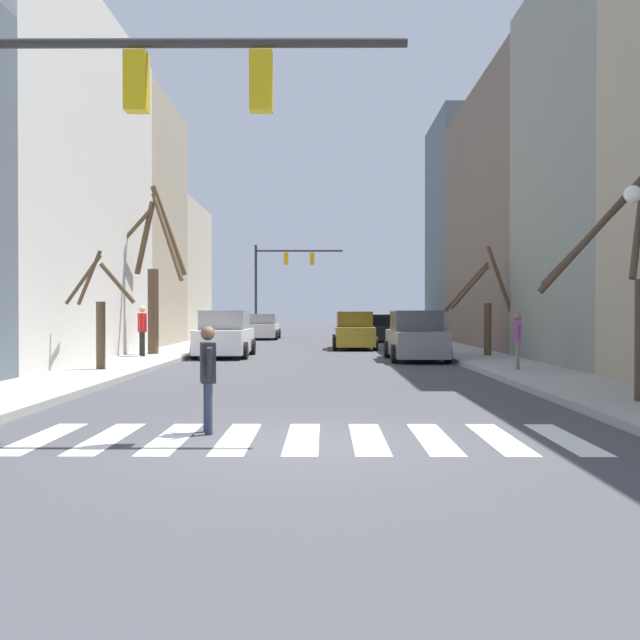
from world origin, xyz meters
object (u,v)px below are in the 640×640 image
pedestrian_waiting_at_curb (142,326)px  street_tree_left_near (100,318)px  pedestrian_on_right_sidewalk (208,370)px  car_parked_left_far (416,337)px  street_tree_right_mid (484,308)px  street_tree_left_far (154,275)px  street_tree_right_far (629,302)px  car_at_intersection (380,329)px  pedestrian_crossing_street (518,336)px  car_parked_left_near (354,332)px  car_parked_right_mid (225,335)px  car_driving_toward_lane (263,327)px  traffic_signal_near (112,132)px  traffic_signal_far (280,271)px

pedestrian_waiting_at_curb → street_tree_left_near: street_tree_left_near is taller
pedestrian_on_right_sidewalk → car_parked_left_far: bearing=149.5°
car_parked_left_far → street_tree_right_mid: street_tree_right_mid is taller
street_tree_left_near → street_tree_right_mid: (12.10, 6.63, 0.30)m
pedestrian_waiting_at_curb → street_tree_left_far: street_tree_left_far is taller
pedestrian_on_right_sidewalk → street_tree_right_far: 7.68m
car_at_intersection → pedestrian_crossing_street: 22.88m
car_parked_left_near → pedestrian_waiting_at_curb: pedestrian_waiting_at_curb is taller
car_parked_right_mid → car_driving_toward_lane: bearing=0.1°
street_tree_right_mid → car_driving_toward_lane: bearing=116.3°
car_driving_toward_lane → street_tree_right_far: 34.94m
car_driving_toward_lane → street_tree_left_far: (-2.61, -18.80, 2.38)m
car_parked_right_mid → car_parked_left_far: (7.10, -1.94, -0.00)m
car_driving_toward_lane → traffic_signal_near: bearing=-178.7°
car_parked_left_near → street_tree_right_far: size_ratio=1.11×
car_driving_toward_lane → car_parked_left_near: (5.24, -12.26, 0.06)m
street_tree_right_far → car_parked_left_far: bearing=99.3°
traffic_signal_far → street_tree_left_far: size_ratio=0.99×
car_parked_right_mid → street_tree_left_far: bearing=99.9°
car_driving_toward_lane → pedestrian_waiting_at_curb: pedestrian_waiting_at_curb is taller
car_driving_toward_lane → street_tree_left_far: size_ratio=0.71×
car_parked_left_far → pedestrian_crossing_street: (2.10, -6.02, 0.24)m
traffic_signal_far → pedestrian_crossing_street: (8.41, -30.69, -3.49)m
traffic_signal_near → car_parked_left_far: 17.67m
traffic_signal_far → pedestrian_on_right_sidewalk: bearing=-88.1°
pedestrian_crossing_street → pedestrian_waiting_at_curb: size_ratio=0.86×
traffic_signal_near → car_parked_left_far: traffic_signal_near is taller
pedestrian_on_right_sidewalk → pedestrian_waiting_at_curb: bearing=-176.6°
car_at_intersection → street_tree_right_mid: size_ratio=1.05×
traffic_signal_near → car_driving_toward_lane: (-0.84, 36.42, -3.55)m
car_driving_toward_lane → pedestrian_waiting_at_curb: size_ratio=2.51×
street_tree_right_mid → pedestrian_waiting_at_curb: bearing=-177.3°
traffic_signal_far → car_parked_left_far: traffic_signal_far is taller
traffic_signal_near → car_parked_left_far: size_ratio=1.23×
pedestrian_crossing_street → street_tree_right_far: 7.41m
street_tree_left_near → street_tree_right_far: 13.84m
car_parked_right_mid → pedestrian_on_right_sidewalk: bearing=-173.1°
car_driving_toward_lane → street_tree_right_far: size_ratio=1.12×
car_parked_right_mid → car_driving_toward_lane: size_ratio=1.05×
pedestrian_crossing_street → street_tree_left_near: street_tree_left_near is taller
car_parked_right_mid → pedestrian_waiting_at_curb: 3.35m
pedestrian_waiting_at_curb → street_tree_right_mid: (12.40, 0.59, 0.66)m
car_parked_left_far → pedestrian_waiting_at_curb: size_ratio=2.69×
street_tree_right_mid → pedestrian_crossing_street: bearing=-94.2°
pedestrian_waiting_at_curb → traffic_signal_near: bearing=166.4°
car_driving_toward_lane → street_tree_left_far: street_tree_left_far is taller
traffic_signal_near → traffic_signal_far: bearing=90.0°
traffic_signal_near → street_tree_right_mid: bearing=62.1°
car_at_intersection → pedestrian_crossing_street: bearing=-174.7°
traffic_signal_near → street_tree_left_near: traffic_signal_near is taller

